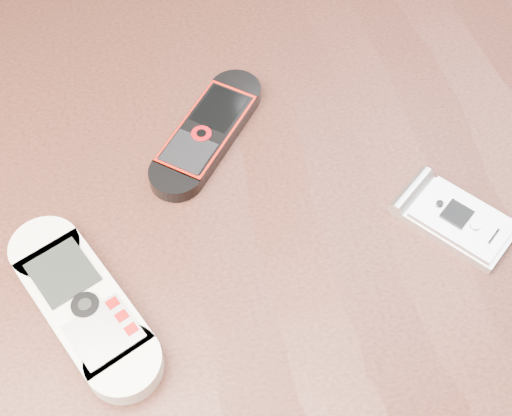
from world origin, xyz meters
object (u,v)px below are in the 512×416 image
Objects in this scene: nokia_white at (83,304)px; motorola_razr at (458,220)px; nokia_black_red at (207,132)px; table at (251,275)px.

nokia_white reaches higher than motorola_razr.
nokia_black_red is 0.23m from motorola_razr.
nokia_white is at bearing -158.05° from table.
nokia_black_red and motorola_razr have the same top height.
table is 0.21m from motorola_razr.
table is 0.19m from nokia_white.
nokia_white is at bearing -90.00° from nokia_black_red.
table is at bearing -38.23° from nokia_black_red.
nokia_white is 0.31m from motorola_razr.
motorola_razr is at bearing 3.03° from nokia_black_red.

